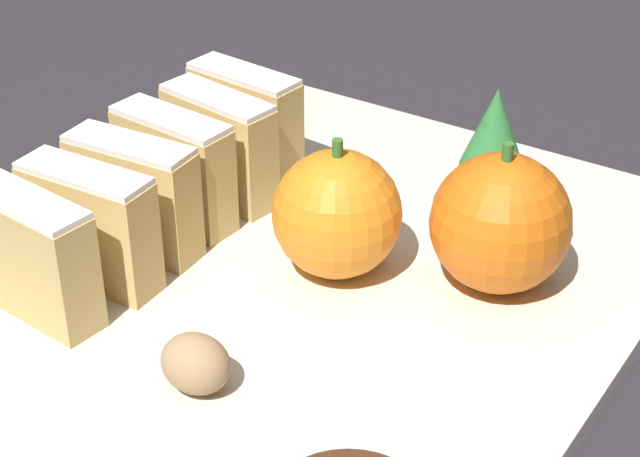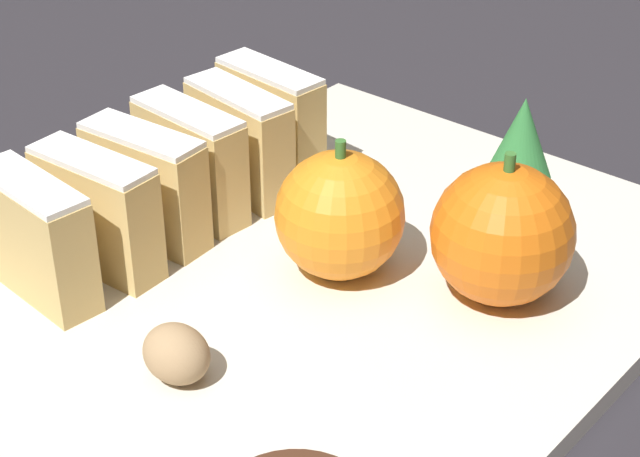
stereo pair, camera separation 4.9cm
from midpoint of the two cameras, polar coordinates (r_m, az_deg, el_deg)
The scene contains 12 objects.
ground_plane at distance 0.51m, azimuth 2.74°, elevation -4.11°, with size 6.00×6.00×0.00m, color #28262B.
serving_platter at distance 0.51m, azimuth 2.75°, elevation -3.56°, with size 0.28×0.37×0.01m.
stollen_slice_front at distance 0.49m, azimuth -12.17°, elevation -0.60°, with size 0.07×0.03×0.06m.
stollen_slice_second at distance 0.51m, azimuth -9.14°, elevation 0.75°, with size 0.07×0.03×0.06m.
stollen_slice_third at distance 0.53m, azimuth -6.70°, elevation 2.20°, with size 0.07×0.03×0.06m.
stollen_slice_fourth at distance 0.55m, azimuth -4.41°, elevation 3.53°, with size 0.07×0.03×0.06m.
stollen_slice_fifth at distance 0.56m, azimuth -1.86°, elevation 4.59°, with size 0.07×0.03×0.06m.
stollen_slice_sixth at distance 0.59m, azimuth -0.29°, elevation 5.88°, with size 0.07×0.03×0.06m.
orange_near at distance 0.49m, azimuth 4.30°, elevation 0.46°, with size 0.06×0.06×0.07m.
orange_far at distance 0.49m, azimuth 12.53°, elevation -0.39°, with size 0.07×0.07×0.07m.
walnut at distance 0.44m, azimuth -4.14°, elevation -7.01°, with size 0.03×0.03×0.03m.
evergreen_sprig at distance 0.60m, azimuth 13.04°, elevation 4.69°, with size 0.04×0.04×0.05m.
Camera 2 is at (0.27, -0.32, 0.30)m, focal length 60.00 mm.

